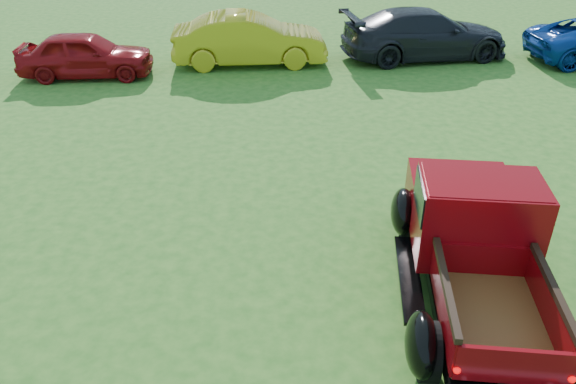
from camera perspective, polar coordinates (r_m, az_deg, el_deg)
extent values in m
plane|color=#255819|center=(9.07, 3.67, -5.55)|extent=(120.00, 120.00, 0.00)
cylinder|color=black|center=(7.04, 14.04, -15.46)|extent=(0.28, 0.74, 0.73)
cylinder|color=black|center=(7.45, 26.30, -15.22)|extent=(0.28, 0.74, 0.73)
cylinder|color=black|center=(9.30, 12.06, -2.55)|extent=(0.28, 0.74, 0.73)
cylinder|color=black|center=(9.61, 21.26, -2.94)|extent=(0.28, 0.74, 0.73)
cube|color=black|center=(8.27, 18.27, -7.80)|extent=(1.62, 4.37, 0.18)
cube|color=maroon|center=(9.29, 17.03, -0.28)|extent=(1.65, 1.49, 0.56)
cube|color=silver|center=(9.89, 16.39, 1.73)|extent=(1.46, 0.17, 0.46)
cube|color=maroon|center=(8.14, 18.64, -2.63)|extent=(1.70, 1.18, 1.18)
cube|color=black|center=(7.98, 19.01, -0.70)|extent=(1.73, 1.09, 0.46)
cube|color=maroon|center=(7.87, 19.30, 0.83)|extent=(1.62, 1.08, 0.07)
cube|color=brown|center=(7.33, 20.04, -12.30)|extent=(1.37, 1.92, 0.05)
cube|color=maroon|center=(7.03, 15.46, -10.85)|extent=(0.20, 1.82, 0.47)
cube|color=maroon|center=(7.36, 25.06, -10.86)|extent=(0.20, 1.82, 0.47)
cube|color=maroon|center=(7.86, 19.01, -6.56)|extent=(1.23, 0.15, 0.47)
cube|color=maroon|center=(6.54, 22.07, -16.10)|extent=(1.23, 0.16, 0.47)
cube|color=black|center=(6.86, 15.78, -9.07)|extent=(0.23, 1.82, 0.08)
cube|color=black|center=(7.20, 25.55, -9.15)|extent=(0.23, 1.82, 0.08)
ellipsoid|color=black|center=(6.95, 13.39, -14.83)|extent=(0.50, 1.00, 0.80)
ellipsoid|color=black|center=(7.41, 27.17, -14.58)|extent=(0.50, 1.00, 0.80)
ellipsoid|color=black|center=(9.23, 11.58, -1.95)|extent=(0.50, 1.00, 0.80)
ellipsoid|color=black|center=(9.58, 21.90, -2.41)|extent=(0.50, 1.00, 0.80)
cube|color=black|center=(8.14, 12.21, -8.44)|extent=(0.45, 1.93, 0.05)
cube|color=black|center=(8.54, 23.91, -8.64)|extent=(0.45, 1.93, 0.05)
sphere|color=#CC0505|center=(6.44, 16.78, -16.94)|extent=(0.08, 0.08, 0.08)
sphere|color=#CC0505|center=(6.78, 26.88, -16.59)|extent=(0.08, 0.08, 0.08)
imported|color=maroon|center=(17.40, -19.87, 13.01)|extent=(3.84, 1.80, 1.27)
imported|color=#B6A018|center=(17.53, -3.93, 15.21)|extent=(4.72, 2.07, 1.51)
imported|color=black|center=(18.62, 13.74, 15.34)|extent=(5.50, 3.12, 1.50)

